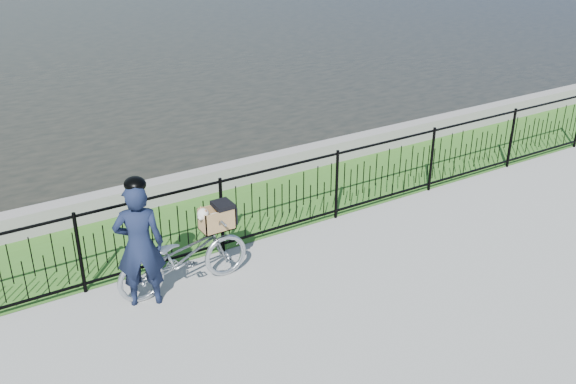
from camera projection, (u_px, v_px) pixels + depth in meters
ground at (344, 282)px, 8.55m from camera, size 120.00×120.00×0.00m
grass_strip at (251, 208)px, 10.55m from camera, size 60.00×2.00×0.01m
quay_wall at (223, 177)px, 11.24m from camera, size 60.00×0.30×0.40m
fence at (282, 199)px, 9.54m from camera, size 14.00×0.06×1.15m
bicycle_rig at (184, 255)px, 8.26m from camera, size 1.79×0.62×1.10m
cyclist at (139, 244)px, 7.79m from camera, size 0.70×0.57×1.71m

